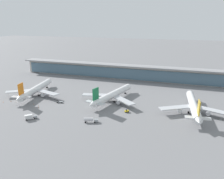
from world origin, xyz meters
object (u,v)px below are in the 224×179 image
at_px(safety_cone_delta, 11,101).
at_px(airliner_left_stand, 36,89).
at_px(safety_cone_alpha, 34,104).
at_px(airliner_centre_stand, 112,95).
at_px(service_truck_by_tail_grey, 30,117).
at_px(safety_cone_echo, 39,108).
at_px(safety_cone_charlie, 38,106).
at_px(safety_cone_bravo, 3,102).
at_px(airliner_right_stand, 194,106).
at_px(service_truck_near_nose_yellow, 127,111).
at_px(service_truck_mid_apron_grey, 60,102).
at_px(service_truck_under_wing_grey, 90,120).

bearing_deg(safety_cone_delta, airliner_left_stand, 65.24).
bearing_deg(safety_cone_alpha, airliner_centre_stand, 25.36).
height_order(airliner_left_stand, service_truck_by_tail_grey, airliner_left_stand).
xyz_separation_m(safety_cone_delta, safety_cone_echo, (28.58, -4.99, 0.00)).
xyz_separation_m(airliner_centre_stand, safety_cone_echo, (-44.65, -30.09, -4.69)).
height_order(safety_cone_charlie, safety_cone_echo, same).
relative_size(service_truck_by_tail_grey, safety_cone_bravo, 9.74).
bearing_deg(safety_cone_bravo, airliner_right_stand, 9.93).
xyz_separation_m(airliner_right_stand, service_truck_by_tail_grey, (-97.24, -43.46, -3.31)).
distance_m(airliner_centre_stand, airliner_right_stand, 59.01).
height_order(service_truck_near_nose_yellow, safety_cone_alpha, service_truck_near_nose_yellow).
distance_m(service_truck_mid_apron_grey, safety_cone_delta, 37.91).
relative_size(airliner_left_stand, service_truck_by_tail_grey, 8.73).
height_order(service_truck_mid_apron_grey, safety_cone_bravo, service_truck_mid_apron_grey).
bearing_deg(service_truck_under_wing_grey, safety_cone_delta, 168.42).
height_order(airliner_right_stand, safety_cone_delta, airliner_right_stand).
bearing_deg(safety_cone_echo, service_truck_mid_apron_grey, 60.80).
relative_size(service_truck_mid_apron_grey, safety_cone_alpha, 9.89).
distance_m(service_truck_by_tail_grey, safety_cone_echo, 18.93).
bearing_deg(safety_cone_alpha, safety_cone_bravo, -172.29).
bearing_deg(safety_cone_delta, safety_cone_echo, -9.90).
xyz_separation_m(safety_cone_charlie, safety_cone_echo, (2.65, -3.18, 0.00)).
distance_m(airliner_left_stand, service_truck_by_tail_grey, 49.45).
xyz_separation_m(airliner_left_stand, airliner_right_stand, (123.25, 1.53, 0.00)).
relative_size(airliner_right_stand, service_truck_mid_apron_grey, 8.62).
distance_m(safety_cone_charlie, safety_cone_echo, 4.14).
distance_m(airliner_centre_stand, safety_cone_delta, 77.56).
relative_size(safety_cone_charlie, safety_cone_delta, 1.00).
relative_size(airliner_left_stand, service_truck_mid_apron_grey, 8.59).
xyz_separation_m(service_truck_near_nose_yellow, safety_cone_charlie, (-63.66, -9.21, -0.56)).
distance_m(airliner_right_stand, safety_cone_bravo, 138.43).
distance_m(airliner_left_stand, airliner_centre_stand, 64.69).
distance_m(airliner_left_stand, service_truck_mid_apron_grey, 29.78).
bearing_deg(safety_cone_delta, safety_cone_bravo, -142.76).
relative_size(airliner_right_stand, safety_cone_delta, 85.27).
distance_m(safety_cone_alpha, safety_cone_delta, 20.61).
distance_m(safety_cone_alpha, safety_cone_echo, 9.49).
xyz_separation_m(airliner_right_stand, service_truck_under_wing_grey, (-59.51, -35.53, -3.30)).
xyz_separation_m(airliner_right_stand, safety_cone_alpha, (-111.46, -20.49, -4.69)).
bearing_deg(airliner_centre_stand, service_truck_under_wing_grey, -90.96).
xyz_separation_m(airliner_centre_stand, airliner_right_stand, (58.84, -4.45, 0.00)).
bearing_deg(service_truck_near_nose_yellow, safety_cone_delta, -175.28).
distance_m(safety_cone_bravo, safety_cone_echo, 32.84).
distance_m(airliner_right_stand, service_truck_near_nose_yellow, 44.70).
height_order(service_truck_mid_apron_grey, safety_cone_alpha, service_truck_mid_apron_grey).
bearing_deg(airliner_right_stand, service_truck_under_wing_grey, -149.17).
distance_m(airliner_right_stand, safety_cone_alpha, 113.43).
bearing_deg(safety_cone_delta, safety_cone_alpha, 0.44).
height_order(safety_cone_alpha, safety_cone_echo, same).
relative_size(service_truck_under_wing_grey, safety_cone_echo, 12.66).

